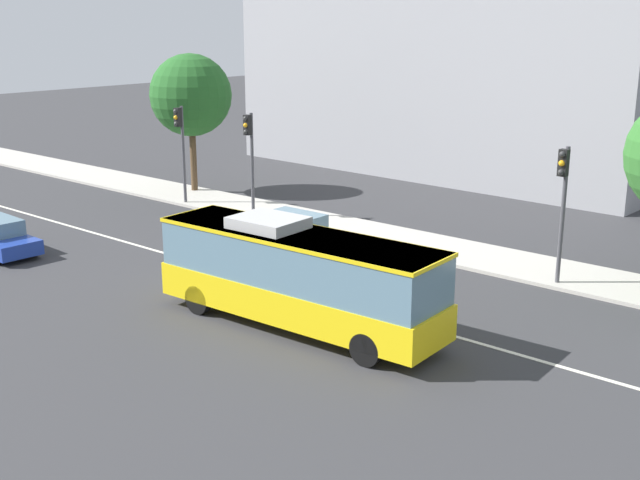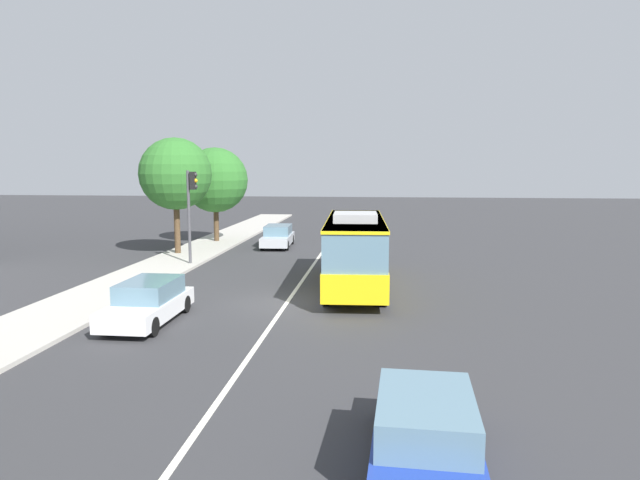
{
  "view_description": "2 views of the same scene",
  "coord_description": "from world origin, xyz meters",
  "px_view_note": "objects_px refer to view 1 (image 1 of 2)",
  "views": [
    {
      "loc": [
        19.39,
        -20.41,
        9.6
      ],
      "look_at": [
        2.92,
        -0.92,
        2.47
      ],
      "focal_mm": 44.86,
      "sensor_mm": 36.0,
      "label": 1
    },
    {
      "loc": [
        -21.44,
        -3.69,
        5.38
      ],
      "look_at": [
        2.14,
        -1.11,
        2.29
      ],
      "focal_mm": 31.5,
      "sensor_mm": 36.0,
      "label": 2
    }
  ],
  "objects_px": {
    "traffic_light_near_corner": "(563,192)",
    "sedan_white": "(291,230)",
    "traffic_light_mid_block": "(250,147)",
    "traffic_light_far_corner": "(181,138)",
    "street_tree_kerbside_centre": "(191,95)",
    "transit_bus": "(297,273)"
  },
  "relations": [
    {
      "from": "traffic_light_far_corner",
      "to": "street_tree_kerbside_centre",
      "type": "bearing_deg",
      "value": -146.55
    },
    {
      "from": "transit_bus",
      "to": "traffic_light_mid_block",
      "type": "distance_m",
      "value": 14.59
    },
    {
      "from": "traffic_light_near_corner",
      "to": "traffic_light_mid_block",
      "type": "distance_m",
      "value": 15.85
    },
    {
      "from": "traffic_light_far_corner",
      "to": "street_tree_kerbside_centre",
      "type": "distance_m",
      "value": 3.72
    },
    {
      "from": "traffic_light_near_corner",
      "to": "traffic_light_mid_block",
      "type": "relative_size",
      "value": 1.0
    },
    {
      "from": "sedan_white",
      "to": "traffic_light_near_corner",
      "type": "height_order",
      "value": "traffic_light_near_corner"
    },
    {
      "from": "sedan_white",
      "to": "traffic_light_mid_block",
      "type": "xyz_separation_m",
      "value": [
        -4.72,
        2.27,
        2.84
      ]
    },
    {
      "from": "street_tree_kerbside_centre",
      "to": "transit_bus",
      "type": "bearing_deg",
      "value": -32.41
    },
    {
      "from": "transit_bus",
      "to": "traffic_light_mid_block",
      "type": "xyz_separation_m",
      "value": [
        -11.22,
        9.15,
        1.75
      ]
    },
    {
      "from": "street_tree_kerbside_centre",
      "to": "traffic_light_mid_block",
      "type": "bearing_deg",
      "value": -18.83
    },
    {
      "from": "traffic_light_near_corner",
      "to": "street_tree_kerbside_centre",
      "type": "xyz_separation_m",
      "value": [
        -22.73,
        2.4,
        1.89
      ]
    },
    {
      "from": "transit_bus",
      "to": "traffic_light_mid_block",
      "type": "height_order",
      "value": "traffic_light_mid_block"
    },
    {
      "from": "street_tree_kerbside_centre",
      "to": "sedan_white",
      "type": "bearing_deg",
      "value": -21.72
    },
    {
      "from": "traffic_light_near_corner",
      "to": "street_tree_kerbside_centre",
      "type": "distance_m",
      "value": 22.94
    },
    {
      "from": "transit_bus",
      "to": "sedan_white",
      "type": "height_order",
      "value": "transit_bus"
    },
    {
      "from": "transit_bus",
      "to": "traffic_light_mid_block",
      "type": "bearing_deg",
      "value": 138.24
    },
    {
      "from": "traffic_light_near_corner",
      "to": "sedan_white",
      "type": "bearing_deg",
      "value": -77.02
    },
    {
      "from": "sedan_white",
      "to": "street_tree_kerbside_centre",
      "type": "distance_m",
      "value": 13.36
    },
    {
      "from": "traffic_light_far_corner",
      "to": "sedan_white",
      "type": "bearing_deg",
      "value": 72.69
    },
    {
      "from": "traffic_light_far_corner",
      "to": "street_tree_kerbside_centre",
      "type": "xyz_separation_m",
      "value": [
        -1.99,
        2.51,
        1.89
      ]
    },
    {
      "from": "traffic_light_mid_block",
      "to": "traffic_light_far_corner",
      "type": "height_order",
      "value": "same"
    },
    {
      "from": "street_tree_kerbside_centre",
      "to": "traffic_light_near_corner",
      "type": "bearing_deg",
      "value": -6.02
    }
  ]
}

